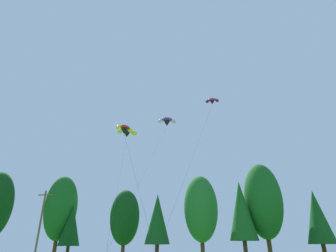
# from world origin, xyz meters

# --- Properties ---
(treeline_tree_c) EXTENTS (5.72, 5.72, 14.53)m
(treeline_tree_c) POSITION_xyz_m (-20.41, 47.49, 8.80)
(treeline_tree_c) COLOR #472D19
(treeline_tree_c) RESTS_ON ground_plane
(treeline_tree_d) EXTENTS (3.60, 3.60, 9.10)m
(treeline_tree_d) POSITION_xyz_m (-17.50, 46.47, 5.70)
(treeline_tree_d) COLOR #472D19
(treeline_tree_d) RESTS_ON ground_plane
(treeline_tree_e) EXTENTS (4.82, 4.82, 11.19)m
(treeline_tree_e) POSITION_xyz_m (-7.67, 45.28, 6.77)
(treeline_tree_e) COLOR #472D19
(treeline_tree_e) RESTS_ON ground_plane
(treeline_tree_f) EXTENTS (3.77, 3.77, 9.84)m
(treeline_tree_f) POSITION_xyz_m (-1.64, 42.25, 6.16)
(treeline_tree_f) COLOR #472D19
(treeline_tree_f) RESTS_ON ground_plane
(treeline_tree_g) EXTENTS (5.31, 5.31, 13.00)m
(treeline_tree_g) POSITION_xyz_m (4.97, 44.34, 7.87)
(treeline_tree_g) COLOR #472D19
(treeline_tree_g) RESTS_ON ground_plane
(treeline_tree_h) EXTENTS (4.17, 4.17, 11.68)m
(treeline_tree_h) POSITION_xyz_m (11.11, 43.17, 7.31)
(treeline_tree_h) COLOR #472D19
(treeline_tree_h) RESTS_ON ground_plane
(treeline_tree_i) EXTENTS (5.77, 5.77, 14.69)m
(treeline_tree_i) POSITION_xyz_m (14.78, 44.62, 8.90)
(treeline_tree_i) COLOR #472D19
(treeline_tree_i) RESTS_ON ground_plane
(treeline_tree_j) EXTENTS (3.77, 3.77, 9.87)m
(treeline_tree_j) POSITION_xyz_m (21.43, 42.22, 6.18)
(treeline_tree_j) COLOR #472D19
(treeline_tree_j) RESTS_ON ground_plane
(utility_pole) EXTENTS (2.20, 0.26, 9.81)m
(utility_pole) POSITION_xyz_m (-17.51, 37.03, 5.17)
(utility_pole) COLOR brown
(utility_pole) RESTS_ON ground_plane
(parafoil_kite_high_orange) EXTENTS (6.95, 21.98, 20.15)m
(parafoil_kite_high_orange) POSITION_xyz_m (-7.36, 42.41, 20.82)
(parafoil_kite_high_orange) COLOR orange
(parafoil_kite_mid_red_yellow) EXTENTS (7.93, 12.46, 16.38)m
(parafoil_kite_mid_red_yellow) POSITION_xyz_m (-4.97, 33.16, 17.32)
(parafoil_kite_mid_red_yellow) COLOR red
(parafoil_kite_far_purple) EXTENTS (3.67, 22.63, 22.26)m
(parafoil_kite_far_purple) POSITION_xyz_m (-0.38, 43.55, 23.04)
(parafoil_kite_far_purple) COLOR purple
(parafoil_kite_low_magenta) EXTENTS (7.34, 19.77, 24.38)m
(parafoil_kite_low_magenta) POSITION_xyz_m (7.85, 41.31, 25.38)
(parafoil_kite_low_magenta) COLOR #D12893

